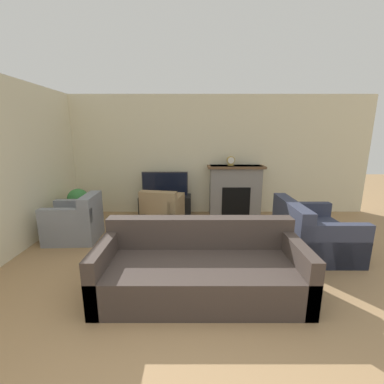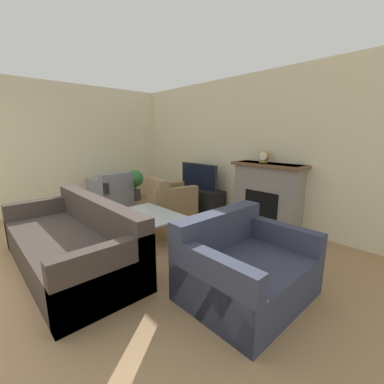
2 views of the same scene
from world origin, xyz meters
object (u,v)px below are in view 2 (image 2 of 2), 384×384
(tv, at_px, (199,176))
(armchair_by_window, at_px, (111,195))
(potted_plant, at_px, (135,181))
(mantel_clock, at_px, (264,156))
(couch_sectional, at_px, (73,244))
(armchair_accent, at_px, (170,203))
(couch_loveseat, at_px, (244,269))
(coffee_table, at_px, (151,215))

(tv, bearing_deg, armchair_by_window, -137.53)
(potted_plant, bearing_deg, mantel_clock, 11.81)
(couch_sectional, height_order, armchair_accent, same)
(tv, bearing_deg, couch_loveseat, -35.42)
(couch_sectional, bearing_deg, coffee_table, 95.18)
(mantel_clock, bearing_deg, potted_plant, -168.19)
(couch_loveseat, distance_m, armchair_accent, 2.67)
(potted_plant, relative_size, mantel_clock, 3.63)
(armchair_by_window, height_order, potted_plant, armchair_by_window)
(armchair_accent, relative_size, potted_plant, 1.22)
(potted_plant, height_order, mantel_clock, mantel_clock)
(armchair_accent, distance_m, mantel_clock, 1.97)
(armchair_by_window, bearing_deg, armchair_accent, 107.01)
(couch_sectional, relative_size, coffee_table, 2.09)
(potted_plant, bearing_deg, couch_sectional, -43.56)
(tv, relative_size, armchair_by_window, 1.16)
(tv, bearing_deg, mantel_clock, 4.81)
(tv, distance_m, coffee_table, 1.79)
(couch_sectional, relative_size, mantel_clock, 11.29)
(mantel_clock, bearing_deg, armchair_accent, -147.03)
(tv, height_order, coffee_table, tv)
(mantel_clock, bearing_deg, couch_loveseat, -61.48)
(mantel_clock, bearing_deg, armchair_by_window, -153.57)
(couch_sectional, relative_size, armchair_accent, 2.55)
(tv, xyz_separation_m, potted_plant, (-1.73, -0.55, -0.28))
(tv, height_order, couch_loveseat, tv)
(tv, distance_m, potted_plant, 1.84)
(couch_loveseat, bearing_deg, potted_plant, 73.69)
(couch_sectional, xyz_separation_m, potted_plant, (-2.44, 2.32, 0.19))
(armchair_accent, relative_size, coffee_table, 0.82)
(armchair_by_window, bearing_deg, tv, 130.19)
(tv, distance_m, couch_loveseat, 3.13)
(armchair_accent, bearing_deg, tv, -76.46)
(coffee_table, xyz_separation_m, mantel_clock, (0.88, 1.76, 0.89))
(armchair_by_window, xyz_separation_m, armchair_accent, (1.49, 0.52, 0.00))
(mantel_clock, bearing_deg, coffee_table, -116.58)
(armchair_by_window, relative_size, mantel_clock, 4.21)
(armchair_by_window, xyz_separation_m, coffee_table, (2.05, -0.30, 0.07))
(tv, distance_m, couch_sectional, 2.99)
(couch_sectional, relative_size, armchair_by_window, 2.68)
(coffee_table, relative_size, potted_plant, 1.49)
(couch_loveseat, bearing_deg, couch_sectional, 120.72)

